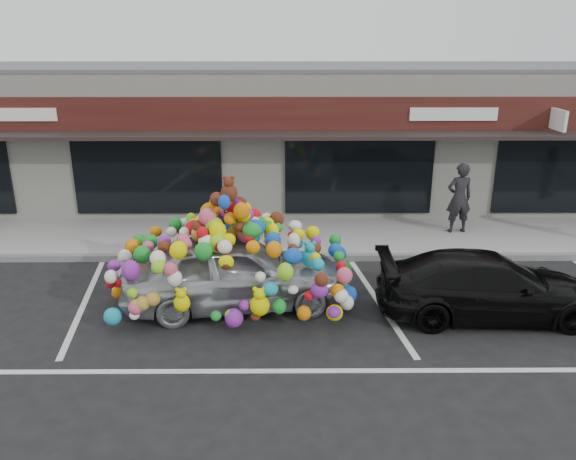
{
  "coord_description": "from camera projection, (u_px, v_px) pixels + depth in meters",
  "views": [
    {
      "loc": [
        0.88,
        -10.15,
        5.09
      ],
      "look_at": [
        0.96,
        1.4,
        1.15
      ],
      "focal_mm": 35.0,
      "sensor_mm": 36.0,
      "label": 1
    }
  ],
  "objects": [
    {
      "name": "lane_line",
      "position": [
        354.0,
        371.0,
        9.08
      ],
      "size": [
        14.0,
        0.12,
        0.01
      ],
      "primitive_type": "cube",
      "color": "silver",
      "rests_on": "ground"
    },
    {
      "name": "kerb",
      "position": [
        248.0,
        258.0,
        13.58
      ],
      "size": [
        26.0,
        0.18,
        0.16
      ],
      "primitive_type": "cube",
      "color": "slate",
      "rests_on": "ground"
    },
    {
      "name": "pedestrian_a",
      "position": [
        459.0,
        198.0,
        14.88
      ],
      "size": [
        0.73,
        0.52,
        1.89
      ],
      "primitive_type": "imported",
      "rotation": [
        0.0,
        0.0,
        3.25
      ],
      "color": "black",
      "rests_on": "sidewalk"
    },
    {
      "name": "parking_stripe_left",
      "position": [
        84.0,
        303.0,
        11.41
      ],
      "size": [
        0.73,
        4.37,
        0.01
      ],
      "primitive_type": "cube",
      "rotation": [
        0.0,
        0.0,
        0.14
      ],
      "color": "silver",
      "rests_on": "ground"
    },
    {
      "name": "shop_building",
      "position": [
        258.0,
        132.0,
        18.53
      ],
      "size": [
        24.0,
        7.2,
        4.31
      ],
      "color": "white",
      "rests_on": "ground"
    },
    {
      "name": "toy_car",
      "position": [
        233.0,
        263.0,
        11.04
      ],
      "size": [
        3.14,
        4.87,
        2.7
      ],
      "rotation": [
        0.0,
        0.0,
        1.72
      ],
      "color": "#ACB2B7",
      "rests_on": "ground"
    },
    {
      "name": "ground",
      "position": [
        241.0,
        307.0,
        11.24
      ],
      "size": [
        90.0,
        90.0,
        0.0
      ],
      "primitive_type": "plane",
      "color": "black",
      "rests_on": "ground"
    },
    {
      "name": "black_sedan",
      "position": [
        488.0,
        286.0,
        10.74
      ],
      "size": [
        1.82,
        4.27,
        1.23
      ],
      "primitive_type": "imported",
      "rotation": [
        0.0,
        0.0,
        1.55
      ],
      "color": "black",
      "rests_on": "ground"
    },
    {
      "name": "sidewalk",
      "position": [
        252.0,
        237.0,
        15.0
      ],
      "size": [
        26.0,
        3.0,
        0.15
      ],
      "primitive_type": "cube",
      "color": "gray",
      "rests_on": "ground"
    },
    {
      "name": "parking_stripe_mid",
      "position": [
        379.0,
        302.0,
        11.45
      ],
      "size": [
        0.73,
        4.37,
        0.01
      ],
      "primitive_type": "cube",
      "rotation": [
        0.0,
        0.0,
        0.14
      ],
      "color": "silver",
      "rests_on": "ground"
    }
  ]
}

